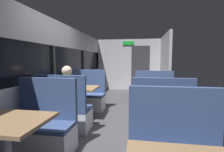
{
  "coord_description": "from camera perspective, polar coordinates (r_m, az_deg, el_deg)",
  "views": [
    {
      "loc": [
        0.53,
        -3.66,
        1.38
      ],
      "look_at": [
        -0.47,
        2.5,
        0.78
      ],
      "focal_mm": 27.43,
      "sensor_mm": 36.0,
      "label": 1
    }
  ],
  "objects": [
    {
      "name": "ground_plane",
      "position": [
        3.96,
        0.98,
        -15.12
      ],
      "size": [
        3.3,
        9.2,
        0.02
      ],
      "primitive_type": "cube",
      "color": "#423F44"
    },
    {
      "name": "carriage_aisle_panel_right",
      "position": [
        6.73,
        17.13,
        3.27
      ],
      "size": [
        0.08,
        2.4,
        2.3
      ],
      "primitive_type": "cube",
      "color": "#B2B2B7",
      "rests_on": "ground_plane"
    },
    {
      "name": "bench_mid_window_facing_end",
      "position": [
        3.55,
        -15.22,
        -11.96
      ],
      "size": [
        0.95,
        0.5,
        1.1
      ],
      "color": "silver",
      "rests_on": "ground_plane"
    },
    {
      "name": "carriage_window_panel_left",
      "position": [
        4.17,
        -19.12,
        1.43
      ],
      "size": [
        0.09,
        8.48,
        2.3
      ],
      "color": "#B2B2B7",
      "rests_on": "ground_plane"
    },
    {
      "name": "bench_mid_window_facing_entry",
      "position": [
        4.82,
        -8.27,
        -7.21
      ],
      "size": [
        0.95,
        0.5,
        1.1
      ],
      "color": "silver",
      "rests_on": "ground_plane"
    },
    {
      "name": "bench_rear_aisle_facing_entry",
      "position": [
        4.42,
        13.86,
        -8.47
      ],
      "size": [
        0.95,
        0.5,
        1.1
      ],
      "color": "silver",
      "rests_on": "ground_plane"
    },
    {
      "name": "seated_passenger",
      "position": [
        3.56,
        -14.82,
        -8.42
      ],
      "size": [
        0.47,
        0.55,
        1.26
      ],
      "color": "#26262D",
      "rests_on": "ground_plane"
    },
    {
      "name": "dining_table_mid_window",
      "position": [
        4.11,
        -11.28,
        -5.04
      ],
      "size": [
        0.9,
        0.7,
        0.74
      ],
      "color": "#9E9EA3",
      "rests_on": "ground_plane"
    },
    {
      "name": "carriage_end_bulkhead",
      "position": [
        7.88,
        5.83,
        3.69
      ],
      "size": [
        2.9,
        0.11,
        2.3
      ],
      "color": "#B2B2B7",
      "rests_on": "ground_plane"
    },
    {
      "name": "dining_table_rear_aisle",
      "position": [
        3.67,
        14.84,
        -6.36
      ],
      "size": [
        0.9,
        0.7,
        0.74
      ],
      "color": "#9E9EA3",
      "rests_on": "ground_plane"
    },
    {
      "name": "dining_table_near_window",
      "position": [
        2.25,
        -32.02,
        -14.63
      ],
      "size": [
        0.9,
        0.7,
        0.74
      ],
      "color": "#9E9EA3",
      "rests_on": "ground_plane"
    },
    {
      "name": "bench_rear_aisle_facing_end",
      "position": [
        3.09,
        15.99,
        -14.69
      ],
      "size": [
        0.95,
        0.5,
        1.1
      ],
      "color": "silver",
      "rests_on": "ground_plane"
    },
    {
      "name": "bench_near_window_facing_entry",
      "position": [
        2.88,
        -22.12,
        -16.36
      ],
      "size": [
        0.95,
        0.5,
        1.1
      ],
      "color": "silver",
      "rests_on": "ground_plane"
    }
  ]
}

